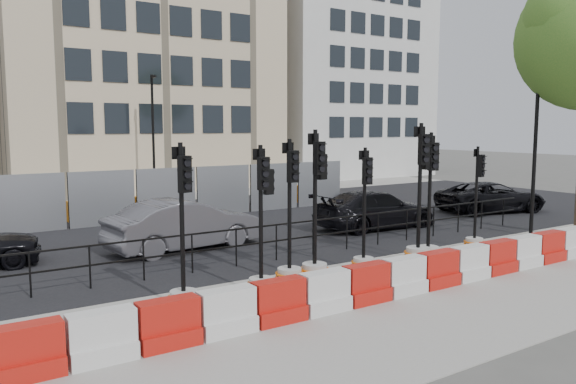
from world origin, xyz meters
TOP-DOWN VIEW (x-y plane):
  - ground at (0.00, 0.00)m, footprint 120.00×120.00m
  - sidewalk_near at (0.00, -3.00)m, footprint 40.00×6.00m
  - road at (0.00, 7.00)m, footprint 40.00×14.00m
  - sidewalk_far at (0.00, 16.00)m, footprint 40.00×4.00m
  - building_cream at (2.00, 21.99)m, footprint 15.00×10.06m
  - building_white at (17.00, 21.99)m, footprint 12.00×9.06m
  - kerb_railing at (0.00, 1.20)m, footprint 18.00×0.04m
  - heras_fencing at (0.57, 9.86)m, footprint 14.33×1.72m
  - lamp_post_far at (0.50, 14.98)m, footprint 0.12×0.56m
  - lamp_post_near at (7.50, -0.52)m, footprint 0.12×0.56m
  - barrier_row at (0.00, -2.80)m, footprint 16.75×0.50m
  - traffic_signal_a at (-4.84, -1.24)m, footprint 0.64×0.64m
  - traffic_signal_b at (-3.09, -1.24)m, footprint 0.63×0.63m
  - traffic_signal_c at (-2.17, -0.91)m, footprint 0.65×0.65m
  - traffic_signal_d at (-1.50, -0.96)m, footprint 0.69×0.69m
  - traffic_signal_e at (-0.03, -0.96)m, footprint 0.60×0.60m
  - traffic_signal_f at (1.71, -1.10)m, footprint 0.72×0.72m
  - traffic_signal_g at (2.11, -1.06)m, footprint 0.67×0.67m
  - traffic_signal_h at (4.28, -0.84)m, footprint 0.59×0.59m
  - car_b at (-2.68, 3.81)m, footprint 2.62×4.87m
  - car_c at (4.24, 3.34)m, footprint 2.17×4.73m
  - car_d at (10.86, 3.54)m, footprint 4.28×5.59m

SIDE VIEW (x-z plane):
  - ground at x=0.00m, z-range 0.00..0.00m
  - sidewalk_near at x=0.00m, z-range 0.00..0.02m
  - sidewalk_far at x=0.00m, z-range 0.00..0.02m
  - road at x=0.00m, z-range 0.00..0.03m
  - barrier_row at x=0.00m, z-range -0.03..0.77m
  - traffic_signal_h at x=4.28m, z-range -0.88..2.12m
  - traffic_signal_e at x=-0.03m, z-range -0.90..2.16m
  - car_d at x=10.86m, z-range 0.00..1.27m
  - heras_fencing at x=0.57m, z-range -0.35..1.65m
  - car_c at x=4.24m, z-range 0.00..1.34m
  - traffic_signal_a at x=-4.84m, z-range -0.96..2.30m
  - traffic_signal_c at x=-2.17m, z-range -0.96..2.32m
  - kerb_railing at x=0.00m, z-range 0.19..1.19m
  - traffic_signal_g at x=2.11m, z-range -1.00..2.41m
  - car_b at x=-2.68m, z-range 0.00..1.48m
  - traffic_signal_b at x=-3.09m, z-range -0.83..2.35m
  - traffic_signal_d at x=-1.50m, z-range -0.91..2.57m
  - traffic_signal_f at x=1.71m, z-range -0.95..2.69m
  - lamp_post_far at x=0.50m, z-range 0.22..6.22m
  - lamp_post_near at x=7.50m, z-range 0.22..6.22m
  - building_white at x=17.00m, z-range 0.00..16.00m
  - building_cream at x=2.00m, z-range 0.00..18.00m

